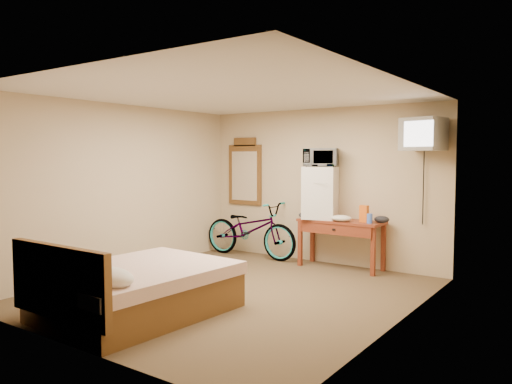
# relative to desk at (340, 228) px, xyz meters

# --- Properties ---
(room) EXTENTS (4.60, 4.64, 2.50)m
(room) POSITION_rel_desk_xyz_m (-0.50, -2.00, 0.62)
(room) COLOR #473723
(room) RESTS_ON ground
(desk) EXTENTS (1.33, 0.54, 0.75)m
(desk) POSITION_rel_desk_xyz_m (0.00, 0.00, 0.00)
(desk) COLOR brown
(desk) RESTS_ON floor
(mini_fridge) EXTENTS (0.60, 0.59, 0.82)m
(mini_fridge) POSITION_rel_desk_xyz_m (-0.35, 0.03, 0.53)
(mini_fridge) COLOR silver
(mini_fridge) RESTS_ON desk
(microwave) EXTENTS (0.61, 0.52, 0.29)m
(microwave) POSITION_rel_desk_xyz_m (-0.35, 0.03, 1.08)
(microwave) COLOR silver
(microwave) RESTS_ON mini_fridge
(snack_bag) EXTENTS (0.14, 0.09, 0.25)m
(snack_bag) POSITION_rel_desk_xyz_m (0.39, 0.01, 0.25)
(snack_bag) COLOR orange
(snack_bag) RESTS_ON desk
(blue_cup) EXTENTS (0.08, 0.08, 0.14)m
(blue_cup) POSITION_rel_desk_xyz_m (0.51, -0.07, 0.19)
(blue_cup) COLOR #416DDF
(blue_cup) RESTS_ON desk
(cloth_cream) EXTENTS (0.31, 0.24, 0.10)m
(cloth_cream) POSITION_rel_desk_xyz_m (0.08, -0.11, 0.17)
(cloth_cream) COLOR silver
(cloth_cream) RESTS_ON desk
(cloth_dark_a) EXTENTS (0.29, 0.22, 0.11)m
(cloth_dark_a) POSITION_rel_desk_xyz_m (-0.51, -0.11, 0.18)
(cloth_dark_a) COLOR black
(cloth_dark_a) RESTS_ON desk
(cloth_dark_b) EXTENTS (0.22, 0.18, 0.10)m
(cloth_dark_b) POSITION_rel_desk_xyz_m (0.63, 0.09, 0.17)
(cloth_dark_b) COLOR black
(cloth_dark_b) RESTS_ON desk
(crt_television) EXTENTS (0.60, 0.65, 0.45)m
(crt_television) POSITION_rel_desk_xyz_m (1.23, 0.02, 1.40)
(crt_television) COLOR black
(crt_television) RESTS_ON room
(wall_mirror) EXTENTS (0.70, 0.04, 1.20)m
(wall_mirror) POSITION_rel_desk_xyz_m (-2.01, 0.27, 0.82)
(wall_mirror) COLOR brown
(wall_mirror) RESTS_ON room
(bicycle) EXTENTS (1.83, 0.64, 0.96)m
(bicycle) POSITION_rel_desk_xyz_m (-1.66, -0.05, -0.15)
(bicycle) COLOR black
(bicycle) RESTS_ON floor
(bed) EXTENTS (1.59, 2.04, 0.90)m
(bed) POSITION_rel_desk_xyz_m (-0.83, -3.38, -0.33)
(bed) COLOR brown
(bed) RESTS_ON floor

